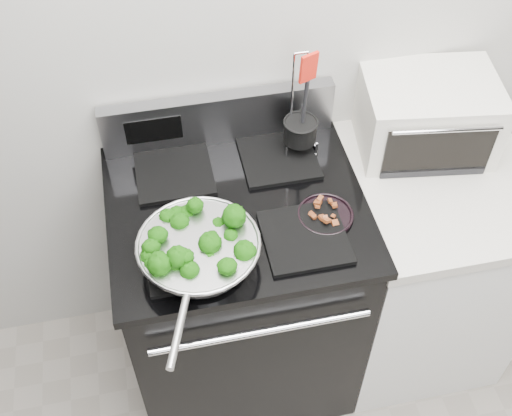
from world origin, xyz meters
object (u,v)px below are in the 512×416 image
object	(u,v)px
skillet	(199,250)
toaster_oven	(427,114)
bacon_plate	(326,213)
utensil_holder	(300,136)
gas_range	(239,290)

from	to	relation	value
skillet	toaster_oven	xyz separation A→B (m)	(0.81, 0.37, 0.04)
bacon_plate	skillet	bearing A→B (deg)	-166.95
skillet	bacon_plate	xyz separation A→B (m)	(0.39, 0.09, -0.04)
skillet	utensil_holder	distance (m)	0.54
skillet	bacon_plate	distance (m)	0.40
gas_range	skillet	size ratio (longest dim) A/B	2.12
utensil_holder	bacon_plate	bearing A→B (deg)	-109.82
gas_range	utensil_holder	xyz separation A→B (m)	(0.24, 0.19, 0.53)
utensil_holder	toaster_oven	bearing A→B (deg)	-22.56
gas_range	toaster_oven	distance (m)	0.89
toaster_oven	utensil_holder	bearing A→B (deg)	-173.34
bacon_plate	utensil_holder	distance (m)	0.29
bacon_plate	toaster_oven	world-z (taller)	toaster_oven
gas_range	utensil_holder	bearing A→B (deg)	37.32
utensil_holder	skillet	bearing A→B (deg)	-156.55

